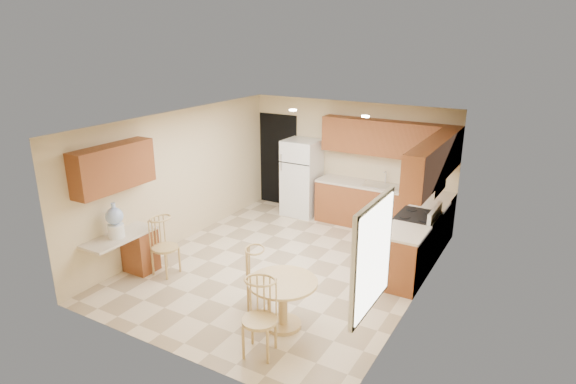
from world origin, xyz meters
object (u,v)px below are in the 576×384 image
Objects in this scene: stove at (416,239)px; water_crock at (115,222)px; chair_desk at (160,243)px; chair_table_a at (255,275)px; dining_table at (283,297)px; refrigerator at (302,178)px; chair_table_b at (255,315)px.

water_crock reaches higher than stove.
chair_desk is (-3.47, -2.47, 0.12)m from stove.
dining_table is at bearing 45.02° from chair_table_a.
chair_desk is at bearing -144.56° from stove.
stove is 2.91m from dining_table.
stove is 1.18× the size of chair_table_a.
water_crock is (-2.36, -0.37, 0.46)m from chair_table_a.
refrigerator is at bearing 172.02° from chair_desk.
stove is at bearing 36.83° from water_crock.
chair_table_b reaches higher than chair_desk.
chair_table_a is 0.95× the size of chair_desk.
stove is 4.94m from water_crock.
chair_table_b is 1.76× the size of water_crock.
dining_table is 0.96× the size of chair_desk.
chair_table_b reaches higher than dining_table.
chair_table_b is at bearing -86.16° from dining_table.
chair_table_a is at bearing 163.59° from dining_table.
water_crock is at bearing -143.17° from stove.
stove reaches higher than chair_table_b.
refrigerator is 3.75m from chair_desk.
chair_desk is at bearing -121.40° from chair_table_a.
stove reaches higher than chair_desk.
water_crock is at bearing -42.70° from chair_desk.
stove is at bearing 69.53° from dining_table.
dining_table is at bearing -64.82° from refrigerator.
dining_table is 0.94× the size of chair_table_b.
dining_table is at bearing 4.14° from water_crock.
refrigerator is 1.52× the size of stove.
chair_table_a is at bearing -121.43° from stove.
chair_table_b is (1.91, -4.69, -0.22)m from refrigerator.
chair_table_a is 1.09m from chair_table_b.
stove is 1.10× the size of chair_table_b.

